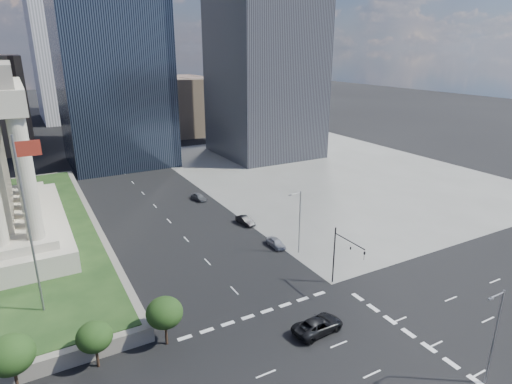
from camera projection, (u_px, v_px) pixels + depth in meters
ground at (111, 159)px, 121.97m from camera, size 500.00×500.00×0.00m
sidewalk_ne at (326, 171)px, 109.95m from camera, size 68.00×90.00×0.03m
flagpole at (29, 218)px, 44.77m from camera, size 2.52×0.24×20.00m
midrise_glass at (110, 48)px, 109.17m from camera, size 26.00×26.00×60.00m
building_filler_ne at (180, 105)px, 158.34m from camera, size 20.00×30.00×20.00m
traffic_signal_ne at (343, 252)px, 54.51m from camera, size 0.30×5.74×8.00m
street_lamp_south at (494, 333)px, 38.43m from camera, size 2.13×0.22×10.00m
street_lamp_north at (299, 219)px, 64.13m from camera, size 2.13×0.22×10.00m
pickup_truck at (318, 325)px, 47.31m from camera, size 6.28×3.31×1.69m
parked_sedan_near at (276, 243)px, 67.69m from camera, size 1.73×4.19×1.42m
parked_sedan_mid at (245, 221)px, 76.40m from camera, size 4.43×2.08×1.40m
parked_sedan_far at (199, 197)px, 88.49m from camera, size 4.51×2.37×1.46m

